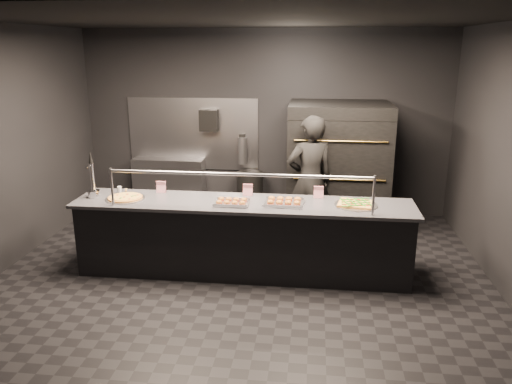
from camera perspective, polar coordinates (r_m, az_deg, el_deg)
room at (r=5.91m, az=-1.72°, el=4.34°), size 6.04×6.00×3.00m
service_counter at (r=6.15m, az=-1.49°, el=-5.20°), size 4.10×0.78×1.37m
pizza_oven at (r=7.77m, az=9.30°, el=3.07°), size 1.50×1.23×1.91m
prep_shelf at (r=8.65m, az=-9.83°, el=0.87°), size 1.20×0.35×0.90m
towel_dispenser at (r=8.32m, az=-5.39°, el=8.17°), size 0.30×0.20×0.35m
fire_extinguisher at (r=8.32m, az=-1.56°, el=4.81°), size 0.14×0.14×0.51m
beer_tap at (r=6.47m, az=-18.13°, el=0.85°), size 0.15×0.21×0.58m
round_pizza at (r=6.32m, az=-14.71°, el=-0.64°), size 0.48×0.48×0.03m
slider_tray_a at (r=5.92m, az=-2.80°, el=-1.16°), size 0.42×0.32×0.06m
slider_tray_b at (r=5.92m, az=3.23°, el=-1.14°), size 0.50×0.41×0.07m
square_pizza at (r=5.98m, az=11.33°, el=-1.35°), size 0.50×0.50×0.05m
condiment_jar at (r=6.58m, az=-15.12°, el=0.22°), size 0.13×0.05×0.09m
tent_cards at (r=6.25m, az=-1.66°, el=0.29°), size 2.12×0.04×0.15m
trash_bin at (r=8.29m, az=-0.68°, el=-0.18°), size 0.44×0.44×0.73m
worker at (r=7.02m, az=6.16°, el=1.31°), size 0.78×0.64×1.83m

